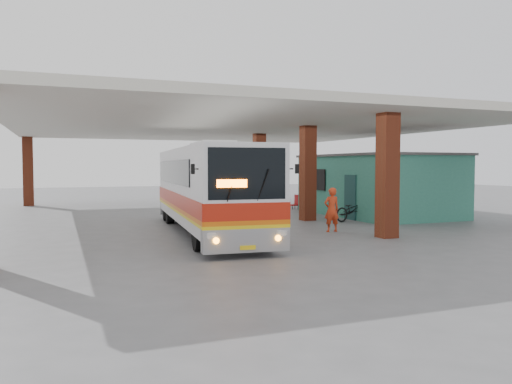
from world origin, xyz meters
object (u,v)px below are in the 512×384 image
object	(u,v)px
motorcycle	(352,210)
coach_bus	(207,188)
pedestrian	(332,210)
red_chair	(295,202)

from	to	relation	value
motorcycle	coach_bus	bearing A→B (deg)	88.73
coach_bus	motorcycle	world-z (taller)	coach_bus
motorcycle	pedestrian	size ratio (longest dim) A/B	1.16
motorcycle	pedestrian	world-z (taller)	pedestrian
motorcycle	red_chair	xyz separation A→B (m)	(0.40, 6.71, -0.13)
motorcycle	pedestrian	distance (m)	3.95
motorcycle	red_chair	world-z (taller)	motorcycle
red_chair	pedestrian	bearing A→B (deg)	-111.43
coach_bus	motorcycle	size ratio (longest dim) A/B	5.97
coach_bus	pedestrian	distance (m)	4.80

